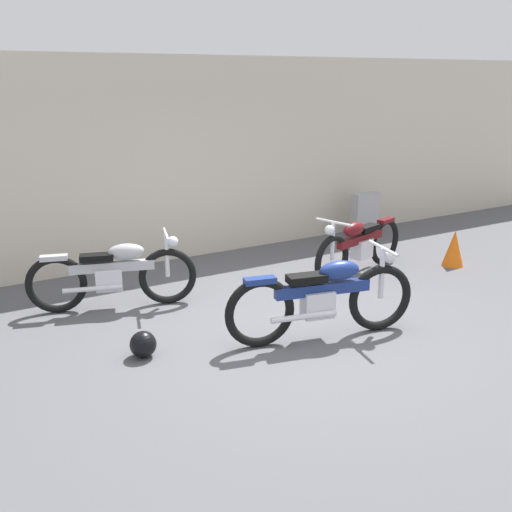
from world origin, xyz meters
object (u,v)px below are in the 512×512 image
at_px(stone_marker, 365,216).
at_px(motorcycle_maroon, 359,245).
at_px(traffic_cone, 454,248).
at_px(helmet, 143,344).
at_px(motorcycle_blue, 324,297).
at_px(motorcycle_silver, 114,274).

bearing_deg(stone_marker, motorcycle_maroon, -132.69).
bearing_deg(traffic_cone, helmet, -173.93).
xyz_separation_m(stone_marker, traffic_cone, (0.11, -1.92, -0.13)).
distance_m(stone_marker, motorcycle_maroon, 2.06).
xyz_separation_m(stone_marker, helmet, (-5.01, -2.47, -0.27)).
bearing_deg(stone_marker, motorcycle_blue, -136.20).
distance_m(traffic_cone, motorcycle_silver, 5.03).
xyz_separation_m(helmet, traffic_cone, (5.13, 0.54, 0.14)).
bearing_deg(motorcycle_maroon, helmet, -0.80).
distance_m(stone_marker, helmet, 5.59).
relative_size(traffic_cone, motorcycle_maroon, 0.28).
bearing_deg(motorcycle_silver, helmet, -79.95).
bearing_deg(helmet, motorcycle_maroon, 14.74).
distance_m(motorcycle_silver, motorcycle_blue, 2.62).
height_order(stone_marker, motorcycle_silver, motorcycle_silver).
xyz_separation_m(traffic_cone, motorcycle_silver, (-4.94, 0.92, 0.17)).
distance_m(helmet, motorcycle_silver, 1.50).
bearing_deg(motorcycle_blue, stone_marker, 56.40).
height_order(helmet, motorcycle_maroon, motorcycle_maroon).
bearing_deg(helmet, traffic_cone, 6.07).
relative_size(helmet, motorcycle_silver, 0.14).
bearing_deg(motorcycle_silver, motorcycle_blue, -32.94).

